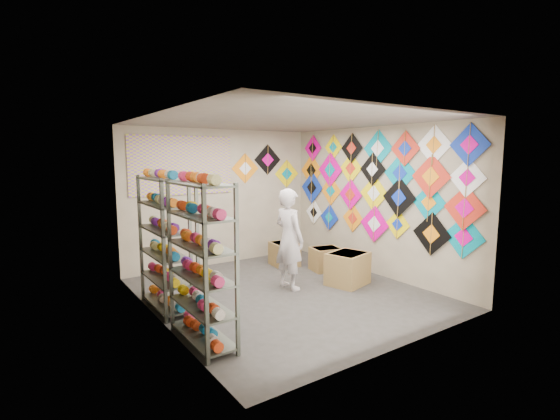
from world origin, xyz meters
TOP-DOWN VIEW (x-y plane):
  - ground at (0.00, 0.00)m, footprint 4.50×4.50m
  - room_walls at (0.00, 0.00)m, footprint 4.50×4.50m
  - shelf_rack_front at (-1.78, -0.85)m, footprint 0.40×1.10m
  - shelf_rack_back at (-1.78, 0.45)m, footprint 0.40×1.10m
  - string_spools at (-1.78, -0.20)m, footprint 0.12×2.36m
  - kite_wall_display at (1.98, -0.04)m, footprint 0.06×4.31m
  - back_wall_kites at (1.08, 2.24)m, footprint 1.67×0.02m
  - poster at (-0.80, 2.23)m, footprint 2.00×0.01m
  - shopkeeper at (0.20, 0.18)m, footprint 0.68×0.52m
  - carton_a at (1.14, -0.22)m, footprint 0.77×0.70m
  - carton_b at (1.40, 0.65)m, footprint 0.62×0.54m
  - carton_c at (0.95, 1.39)m, footprint 0.55×0.59m

SIDE VIEW (x-z plane):
  - ground at x=0.00m, z-range 0.00..0.00m
  - carton_b at x=1.40m, z-range 0.00..0.44m
  - carton_c at x=0.95m, z-range 0.00..0.46m
  - carton_a at x=1.14m, z-range 0.00..0.55m
  - shopkeeper at x=0.20m, z-range 0.00..1.66m
  - shelf_rack_front at x=-1.78m, z-range 0.00..1.90m
  - shelf_rack_back at x=-1.78m, z-range 0.00..1.90m
  - string_spools at x=-1.78m, z-range 0.99..1.11m
  - room_walls at x=0.00m, z-range -0.61..3.89m
  - kite_wall_display at x=1.98m, z-range 0.62..2.69m
  - back_wall_kites at x=1.08m, z-range 1.46..2.41m
  - poster at x=-0.80m, z-range 1.45..2.55m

